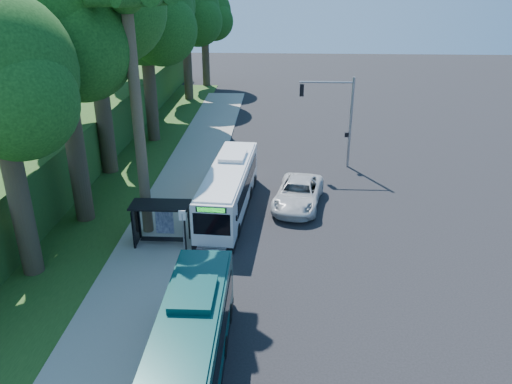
# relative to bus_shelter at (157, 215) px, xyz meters

# --- Properties ---
(ground) EXTENTS (140.00, 140.00, 0.00)m
(ground) POSITION_rel_bus_shelter_xyz_m (7.26, 2.86, -1.81)
(ground) COLOR black
(ground) RESTS_ON ground
(sidewalk) EXTENTS (4.50, 70.00, 0.12)m
(sidewalk) POSITION_rel_bus_shelter_xyz_m (-0.04, 2.86, -1.75)
(sidewalk) COLOR gray
(sidewalk) RESTS_ON ground
(red_curb) EXTENTS (0.25, 30.00, 0.13)m
(red_curb) POSITION_rel_bus_shelter_xyz_m (2.26, -1.14, -1.74)
(red_curb) COLOR maroon
(red_curb) RESTS_ON ground
(grass_verge) EXTENTS (8.00, 70.00, 0.06)m
(grass_verge) POSITION_rel_bus_shelter_xyz_m (-5.74, 7.86, -1.78)
(grass_verge) COLOR #234719
(grass_verge) RESTS_ON ground
(bus_shelter) EXTENTS (3.20, 1.51, 2.55)m
(bus_shelter) POSITION_rel_bus_shelter_xyz_m (0.00, 0.00, 0.00)
(bus_shelter) COLOR black
(bus_shelter) RESTS_ON ground
(stop_sign_pole) EXTENTS (0.35, 0.06, 3.17)m
(stop_sign_pole) POSITION_rel_bus_shelter_xyz_m (1.86, -2.14, 0.28)
(stop_sign_pole) COLOR gray
(stop_sign_pole) RESTS_ON ground
(traffic_signal_pole) EXTENTS (4.10, 0.30, 7.00)m
(traffic_signal_pole) POSITION_rel_bus_shelter_xyz_m (11.04, 12.86, 2.62)
(traffic_signal_pole) COLOR gray
(traffic_signal_pole) RESTS_ON ground
(palm_tree) EXTENTS (4.20, 4.20, 14.40)m
(palm_tree) POSITION_rel_bus_shelter_xyz_m (-0.94, 1.36, 10.57)
(palm_tree) COLOR #4C3F2D
(palm_tree) RESTS_ON ground
(tree_0) EXTENTS (8.40, 8.00, 15.70)m
(tree_0) POSITION_rel_bus_shelter_xyz_m (-5.14, 2.84, 9.40)
(tree_0) COLOR #382B1E
(tree_0) RESTS_ON ground
(tree_2) EXTENTS (8.82, 8.40, 15.12)m
(tree_2) POSITION_rel_bus_shelter_xyz_m (-4.64, 18.84, 8.67)
(tree_2) COLOR #382B1E
(tree_2) RESTS_ON ground
(tree_4) EXTENTS (8.40, 8.00, 14.14)m
(tree_4) POSITION_rel_bus_shelter_xyz_m (-4.14, 34.84, 7.92)
(tree_4) COLOR #382B1E
(tree_4) RESTS_ON ground
(tree_5) EXTENTS (7.35, 7.00, 12.86)m
(tree_5) POSITION_rel_bus_shelter_xyz_m (-3.16, 42.84, 7.16)
(tree_5) COLOR #382B1E
(tree_5) RESTS_ON ground
(white_bus) EXTENTS (3.08, 10.97, 3.23)m
(white_bus) POSITION_rel_bus_shelter_xyz_m (3.53, 4.54, -0.23)
(white_bus) COLOR white
(white_bus) RESTS_ON ground
(teal_bus) EXTENTS (2.35, 10.76, 3.20)m
(teal_bus) POSITION_rel_bus_shelter_xyz_m (3.54, -10.62, -0.24)
(teal_bus) COLOR #0A3936
(teal_bus) RESTS_ON ground
(pickup) EXTENTS (3.84, 6.44, 1.68)m
(pickup) POSITION_rel_bus_shelter_xyz_m (7.95, 5.47, -0.97)
(pickup) COLOR silver
(pickup) RESTS_ON ground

